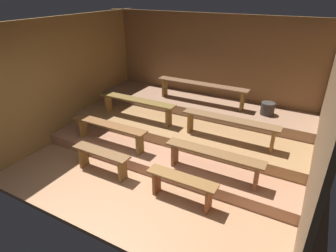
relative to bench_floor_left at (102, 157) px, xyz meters
The scene contains 15 objects.
ground 1.53m from the bench_floor_left, 55.88° to the left, with size 5.99×4.94×0.08m, color #A97A56.
wall_back 3.56m from the bench_floor_left, 76.00° to the left, with size 5.99×0.06×2.64m, color brown.
wall_left 2.38m from the bench_floor_left, 145.76° to the left, with size 0.06×4.94×2.64m, color olive.
wall_right 3.79m from the bench_floor_left, 19.50° to the left, with size 0.06×4.94×2.64m, color brown.
platform_lower 2.00m from the bench_floor_left, 65.29° to the left, with size 5.19×2.99×0.22m, color #AB7658.
platform_middle 2.34m from the bench_floor_left, 69.27° to the left, with size 5.19×2.21×0.22m, color #A37A4E.
platform_upper 2.88m from the bench_floor_left, 73.21° to the left, with size 5.19×1.10×0.22m, color #9F775C.
bench_floor_left is the anchor object (origin of this frame).
bench_floor_right 1.66m from the bench_floor_left, ahead, with size 1.18×0.26×0.48m.
bench_lower_left 0.73m from the bench_floor_left, 115.49° to the left, with size 1.72×0.26×0.48m.
bench_lower_right 2.06m from the bench_floor_left, 17.54° to the left, with size 1.72×0.26×0.48m.
bench_middle_left 1.65m from the bench_floor_left, 99.24° to the left, with size 1.89×0.26×0.48m.
bench_middle_right 2.51m from the bench_floor_left, 39.22° to the left, with size 1.89×0.26×0.48m.
bench_upper_center 2.89m from the bench_floor_left, 72.31° to the left, with size 2.23×0.26×0.48m.
pail_upper 3.64m from the bench_floor_left, 48.50° to the left, with size 0.29×0.29×0.27m, color #332D28.
Camera 1 is at (2.40, -2.48, 3.19)m, focal length 30.34 mm.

